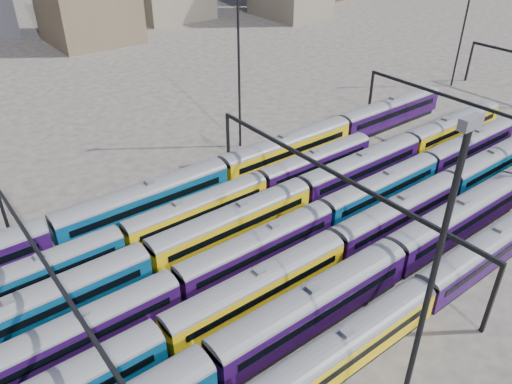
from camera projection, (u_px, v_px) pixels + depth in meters
ground at (260, 262)px, 53.62m from camera, size 500.00×500.00×0.00m
rake_0 at (423, 292)px, 46.10m from camera, size 117.34×2.86×4.81m
rake_1 at (393, 255)px, 50.24m from camera, size 132.03×3.22×5.43m
rake_2 at (258, 285)px, 46.75m from camera, size 142.28×2.97×5.00m
rake_3 at (176, 284)px, 47.06m from camera, size 116.87×2.85×4.79m
rake_4 at (233, 220)px, 55.60m from camera, size 104.74×3.07×5.17m
rake_5 at (31, 273)px, 48.43m from camera, size 94.63×2.77×4.66m
rake_6 at (144, 198)px, 59.23m from camera, size 111.63×3.27×5.52m
gantry_1 at (62, 295)px, 39.65m from camera, size 0.35×40.35×8.03m
gantry_2 at (331, 179)px, 55.27m from camera, size 0.35×40.35×8.03m
gantry_3 at (481, 114)px, 70.89m from camera, size 0.35×40.35×8.03m
mast_2 at (426, 303)px, 28.88m from camera, size 1.40×0.50×25.60m
mast_3 at (239, 57)px, 70.25m from camera, size 1.40×0.50×25.60m
mast_5 at (466, 14)px, 93.60m from camera, size 1.40×0.50×25.60m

